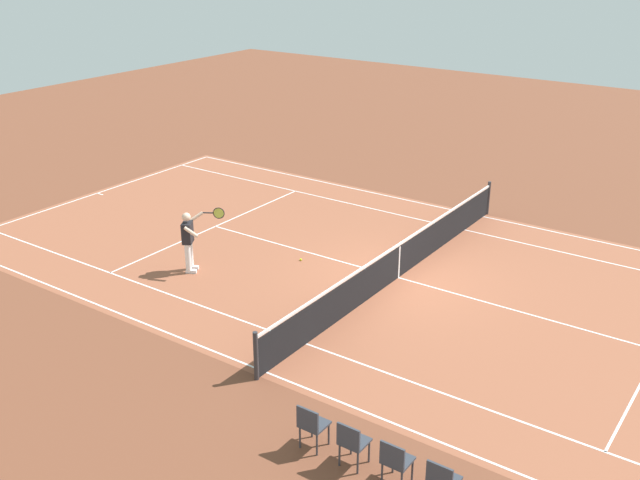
# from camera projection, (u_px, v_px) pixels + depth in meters

# --- Properties ---
(ground_plane) EXTENTS (60.00, 60.00, 0.00)m
(ground_plane) POSITION_uv_depth(u_px,v_px,m) (398.00, 278.00, 19.27)
(ground_plane) COLOR brown
(court_slab) EXTENTS (24.20, 11.40, 0.00)m
(court_slab) POSITION_uv_depth(u_px,v_px,m) (398.00, 278.00, 19.27)
(court_slab) COLOR #935138
(court_slab) RESTS_ON ground_plane
(court_line_markings) EXTENTS (23.85, 11.05, 0.01)m
(court_line_markings) POSITION_uv_depth(u_px,v_px,m) (398.00, 277.00, 19.27)
(court_line_markings) COLOR white
(court_line_markings) RESTS_ON ground_plane
(tennis_net) EXTENTS (0.10, 11.70, 1.08)m
(tennis_net) POSITION_uv_depth(u_px,v_px,m) (399.00, 260.00, 19.08)
(tennis_net) COLOR #2D2D33
(tennis_net) RESTS_ON ground_plane
(tennis_player_near) EXTENTS (0.84, 1.01, 1.70)m
(tennis_player_near) POSITION_uv_depth(u_px,v_px,m) (189.00, 239.00, 19.30)
(tennis_player_near) COLOR white
(tennis_player_near) RESTS_ON ground_plane
(tennis_ball) EXTENTS (0.07, 0.07, 0.07)m
(tennis_ball) POSITION_uv_depth(u_px,v_px,m) (301.00, 260.00, 20.26)
(tennis_ball) COLOR #CCE01E
(tennis_ball) RESTS_ON ground_plane
(spectator_chair_1) EXTENTS (0.44, 0.44, 0.88)m
(spectator_chair_1) POSITION_uv_depth(u_px,v_px,m) (442.00, 480.00, 11.36)
(spectator_chair_1) COLOR #38383D
(spectator_chair_1) RESTS_ON ground_plane
(spectator_chair_2) EXTENTS (0.44, 0.44, 0.88)m
(spectator_chair_2) POSITION_uv_depth(u_px,v_px,m) (395.00, 460.00, 11.80)
(spectator_chair_2) COLOR #38383D
(spectator_chair_2) RESTS_ON ground_plane
(spectator_chair_3) EXTENTS (0.44, 0.44, 0.88)m
(spectator_chair_3) POSITION_uv_depth(u_px,v_px,m) (352.00, 441.00, 12.23)
(spectator_chair_3) COLOR #38383D
(spectator_chair_3) RESTS_ON ground_plane
(spectator_chair_4) EXTENTS (0.44, 0.44, 0.88)m
(spectator_chair_4) POSITION_uv_depth(u_px,v_px,m) (312.00, 424.00, 12.67)
(spectator_chair_4) COLOR #38383D
(spectator_chair_4) RESTS_ON ground_plane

